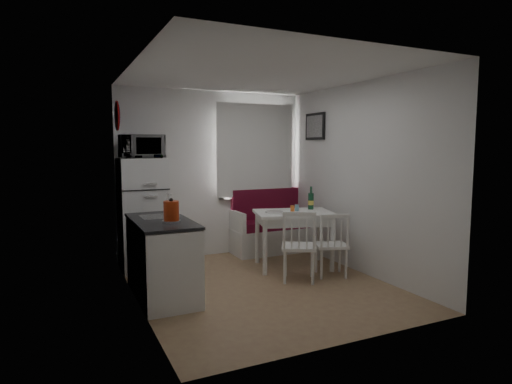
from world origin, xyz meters
TOP-DOWN VIEW (x-y plane):
  - floor at (0.00, 0.00)m, footprint 3.00×3.50m
  - ceiling at (0.00, 0.00)m, footprint 3.00×3.50m
  - wall_back at (0.00, 1.75)m, footprint 3.00×0.02m
  - wall_front at (0.00, -1.75)m, footprint 3.00×0.02m
  - wall_left at (-1.50, 0.00)m, footprint 0.02×3.50m
  - wall_right at (1.50, 0.00)m, footprint 0.02×3.50m
  - window at (0.70, 1.72)m, footprint 1.22×0.06m
  - curtain at (0.70, 1.65)m, footprint 1.35×0.02m
  - kitchen_counter at (-1.20, 0.16)m, footprint 0.62×1.32m
  - wall_sign at (-1.47, 1.45)m, footprint 0.03×0.40m
  - picture_frame at (1.48, 1.10)m, footprint 0.04×0.52m
  - bench at (0.98, 1.51)m, footprint 1.45×0.56m
  - dining_table at (0.78, 0.55)m, footprint 1.24×1.02m
  - chair_left at (0.53, -0.11)m, footprint 0.59×0.60m
  - chair_right at (1.03, -0.11)m, footprint 0.52×0.51m
  - fridge at (-1.18, 1.40)m, footprint 0.63×0.63m
  - microwave at (-1.18, 1.35)m, footprint 0.58×0.39m
  - kettle at (-1.15, -0.13)m, footprint 0.20×0.20m
  - wine_bottle at (1.13, 0.65)m, footprint 0.09×0.09m
  - drinking_glass_orange at (0.73, 0.50)m, footprint 0.06×0.06m
  - drinking_glass_blue at (0.86, 0.60)m, footprint 0.06×0.06m
  - plate at (0.48, 0.57)m, footprint 0.26×0.26m

SIDE VIEW (x-z plane):
  - floor at x=0.00m, z-range -0.01..0.01m
  - bench at x=0.98m, z-range -0.17..0.86m
  - kitchen_counter at x=-1.20m, z-range -0.12..1.04m
  - chair_right at x=1.03m, z-range 0.30..0.77m
  - chair_left at x=0.53m, z-range 0.32..0.82m
  - dining_table at x=0.78m, z-range 0.31..1.12m
  - fridge at x=-1.18m, z-range 0.00..1.57m
  - plate at x=0.48m, z-range 0.81..0.83m
  - drinking_glass_blue at x=0.86m, z-range 0.81..0.90m
  - drinking_glass_orange at x=0.73m, z-range 0.81..0.91m
  - wine_bottle at x=1.13m, z-range 0.81..1.15m
  - kettle at x=-1.15m, z-range 0.90..1.17m
  - wall_back at x=0.00m, z-range 0.00..2.60m
  - wall_front at x=0.00m, z-range 0.00..2.60m
  - wall_left at x=-1.50m, z-range 0.00..2.60m
  - wall_right at x=1.50m, z-range 0.00..2.60m
  - window at x=0.70m, z-range 0.89..2.36m
  - curtain at x=0.70m, z-range 0.93..2.42m
  - microwave at x=-1.18m, z-range 1.57..1.90m
  - picture_frame at x=1.48m, z-range 1.84..2.26m
  - wall_sign at x=-1.47m, z-range 1.95..2.35m
  - ceiling at x=0.00m, z-range 2.59..2.61m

